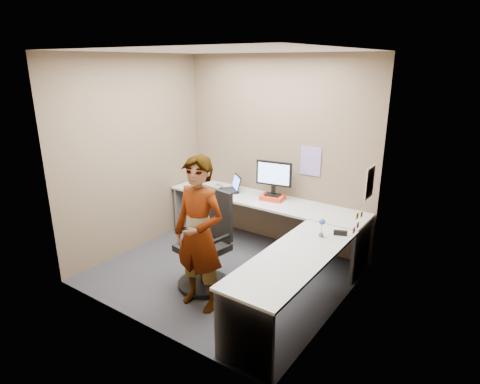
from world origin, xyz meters
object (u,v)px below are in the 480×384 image
Objects in this scene: desk at (268,229)px; monitor at (274,175)px; office_chair at (207,249)px; person at (199,235)px.

desk is 5.83× the size of monitor.
monitor is (-0.32, 0.66, 0.49)m from desk.
person is at bearing -51.99° from office_chair.
monitor reaches higher than office_chair.
person reaches higher than monitor.
monitor is at bearing 115.66° from desk.
monitor reaches higher than desk.
desk is 2.57× the size of office_chair.
monitor is at bearing 94.20° from office_chair.
desk is 0.89m from monitor.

